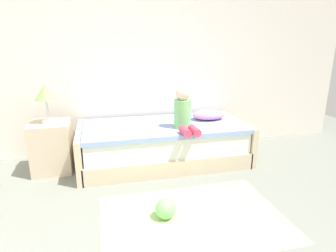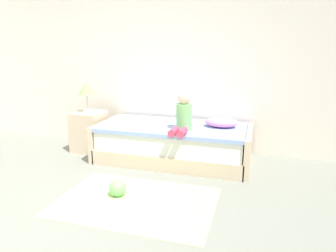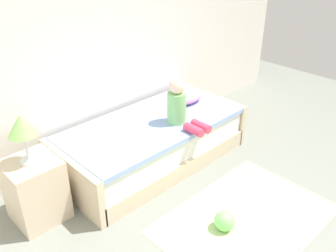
% 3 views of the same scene
% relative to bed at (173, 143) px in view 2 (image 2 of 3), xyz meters
% --- Properties ---
extents(ground_plane, '(9.20, 9.20, 0.00)m').
position_rel_bed_xyz_m(ground_plane, '(-0.67, -2.00, -0.25)').
color(ground_plane, gray).
extents(wall_rear, '(7.20, 0.10, 2.90)m').
position_rel_bed_xyz_m(wall_rear, '(-0.67, 0.60, 1.20)').
color(wall_rear, silver).
rests_on(wall_rear, ground).
extents(bed, '(2.11, 1.00, 0.50)m').
position_rel_bed_xyz_m(bed, '(0.00, 0.00, 0.00)').
color(bed, beige).
rests_on(bed, ground).
extents(nightstand, '(0.44, 0.44, 0.60)m').
position_rel_bed_xyz_m(nightstand, '(-1.35, 0.04, 0.05)').
color(nightstand, beige).
rests_on(nightstand, ground).
extents(table_lamp, '(0.24, 0.24, 0.45)m').
position_rel_bed_xyz_m(table_lamp, '(-1.35, 0.04, 0.69)').
color(table_lamp, silver).
rests_on(table_lamp, nightstand).
extents(child_figure, '(0.20, 0.51, 0.50)m').
position_rel_bed_xyz_m(child_figure, '(0.19, -0.23, 0.46)').
color(child_figure, '#7FC672').
rests_on(child_figure, bed).
extents(pillow, '(0.44, 0.30, 0.13)m').
position_rel_bed_xyz_m(pillow, '(0.64, 0.10, 0.32)').
color(pillow, '#EA8CC6').
rests_on(pillow, bed).
extents(toy_ball, '(0.18, 0.18, 0.18)m').
position_rel_bed_xyz_m(toy_ball, '(-0.26, -1.23, -0.15)').
color(toy_ball, '#7FD872').
rests_on(toy_ball, ground).
extents(area_rug, '(1.60, 1.10, 0.01)m').
position_rel_bed_xyz_m(area_rug, '(-0.03, -1.30, -0.24)').
color(area_rug, '#B2D189').
rests_on(area_rug, ground).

